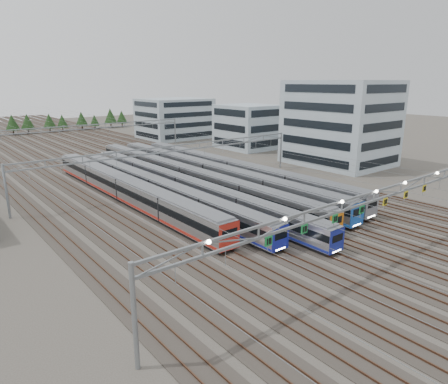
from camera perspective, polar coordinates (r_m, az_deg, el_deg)
ground at (r=47.71m, az=19.77°, el=-9.03°), size 400.00×400.00×0.00m
track_bed at (r=128.82m, az=-21.29°, el=6.65°), size 54.00×260.00×5.42m
train_a at (r=67.22m, az=-13.99°, el=0.52°), size 2.98×54.30×3.88m
train_b at (r=67.21m, az=-9.68°, el=0.58°), size 2.67×56.89×3.47m
train_c at (r=68.72m, az=-6.06°, el=0.99°), size 2.56×63.83×3.33m
train_d at (r=75.69m, az=-5.52°, el=2.45°), size 2.72×68.43×3.54m
train_e at (r=77.02m, az=-2.14°, el=2.85°), size 2.94×65.55×3.83m
train_f at (r=78.32m, az=1.31°, el=3.12°), size 3.04×60.58×3.96m
gantry_near at (r=45.24m, az=20.68°, el=-0.87°), size 56.36×0.61×8.08m
gantry_mid at (r=73.63m, az=-7.07°, el=5.50°), size 56.36×0.36×8.00m
gantry_far at (r=114.08m, az=-19.19°, el=8.31°), size 56.36×0.36×8.00m
depot_bldg_south at (r=98.32m, az=16.24°, el=9.44°), size 18.00×22.00×19.32m
depot_bldg_mid at (r=118.28m, az=3.38°, el=9.30°), size 14.00×16.00×12.51m
depot_bldg_north at (r=140.99m, az=-7.07°, el=10.40°), size 22.00×18.00×13.38m
treeline at (r=167.25m, az=-27.13°, el=8.78°), size 87.50×5.60×7.02m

